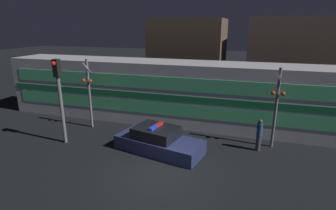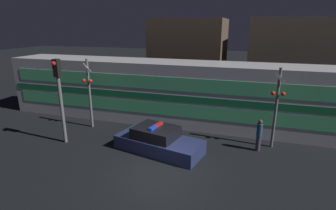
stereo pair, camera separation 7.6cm
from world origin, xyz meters
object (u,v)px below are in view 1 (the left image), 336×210
object	(u,v)px
train	(175,92)
police_car	(159,141)
pedestrian	(259,135)
traffic_light_corner	(60,92)
crossing_signal_near	(276,106)

from	to	relation	value
train	police_car	bearing A→B (deg)	-84.63
train	police_car	xyz separation A→B (m)	(0.42, -4.45, -1.46)
pedestrian	traffic_light_corner	bearing A→B (deg)	-168.18
pedestrian	crossing_signal_near	xyz separation A→B (m)	(0.70, 0.65, 1.41)
train	crossing_signal_near	world-z (taller)	crossing_signal_near
pedestrian	crossing_signal_near	bearing A→B (deg)	43.06
traffic_light_corner	crossing_signal_near	bearing A→B (deg)	14.39
police_car	pedestrian	bearing A→B (deg)	29.88
train	traffic_light_corner	distance (m)	6.98
train	police_car	world-z (taller)	train
police_car	traffic_light_corner	distance (m)	5.72
pedestrian	crossing_signal_near	distance (m)	1.70
police_car	pedestrian	world-z (taller)	pedestrian
train	traffic_light_corner	size ratio (longest dim) A/B	5.15
police_car	crossing_signal_near	distance (m)	6.20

